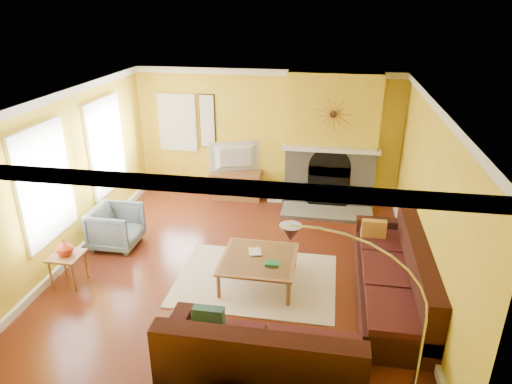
% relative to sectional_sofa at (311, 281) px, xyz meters
% --- Properties ---
extents(floor, '(5.50, 6.00, 0.02)m').
position_rel_sectional_sofa_xyz_m(floor, '(-1.20, 0.85, -0.46)').
color(floor, maroon).
rests_on(floor, ground).
extents(ceiling, '(5.50, 6.00, 0.02)m').
position_rel_sectional_sofa_xyz_m(ceiling, '(-1.20, 0.85, 2.26)').
color(ceiling, white).
rests_on(ceiling, ground).
extents(wall_back, '(5.50, 0.02, 2.70)m').
position_rel_sectional_sofa_xyz_m(wall_back, '(-1.20, 3.86, 0.90)').
color(wall_back, yellow).
rests_on(wall_back, ground).
extents(wall_front, '(5.50, 0.02, 2.70)m').
position_rel_sectional_sofa_xyz_m(wall_front, '(-1.20, -2.16, 0.90)').
color(wall_front, yellow).
rests_on(wall_front, ground).
extents(wall_left, '(0.02, 6.00, 2.70)m').
position_rel_sectional_sofa_xyz_m(wall_left, '(-3.96, 0.85, 0.90)').
color(wall_left, yellow).
rests_on(wall_left, ground).
extents(wall_right, '(0.02, 6.00, 2.70)m').
position_rel_sectional_sofa_xyz_m(wall_right, '(1.56, 0.85, 0.90)').
color(wall_right, yellow).
rests_on(wall_right, ground).
extents(baseboard, '(5.50, 6.00, 0.12)m').
position_rel_sectional_sofa_xyz_m(baseboard, '(-1.20, 0.85, -0.39)').
color(baseboard, white).
rests_on(baseboard, floor).
extents(crown_molding, '(5.50, 6.00, 0.12)m').
position_rel_sectional_sofa_xyz_m(crown_molding, '(-1.20, 0.85, 2.19)').
color(crown_molding, white).
rests_on(crown_molding, ceiling).
extents(window_left_near, '(0.06, 1.22, 1.72)m').
position_rel_sectional_sofa_xyz_m(window_left_near, '(-3.92, 2.15, 1.05)').
color(window_left_near, white).
rests_on(window_left_near, wall_left).
extents(window_left_far, '(0.06, 1.22, 1.72)m').
position_rel_sectional_sofa_xyz_m(window_left_far, '(-3.92, 0.25, 1.05)').
color(window_left_far, white).
rests_on(window_left_far, wall_left).
extents(window_back, '(0.82, 0.06, 1.22)m').
position_rel_sectional_sofa_xyz_m(window_back, '(-3.10, 3.81, 1.10)').
color(window_back, white).
rests_on(window_back, wall_back).
extents(wall_art, '(0.34, 0.04, 1.14)m').
position_rel_sectional_sofa_xyz_m(wall_art, '(-2.45, 3.82, 1.15)').
color(wall_art, white).
rests_on(wall_art, wall_back).
extents(fireplace, '(1.80, 0.40, 2.70)m').
position_rel_sectional_sofa_xyz_m(fireplace, '(0.15, 3.65, 0.90)').
color(fireplace, gray).
rests_on(fireplace, floor).
extents(mantel, '(1.92, 0.22, 0.08)m').
position_rel_sectional_sofa_xyz_m(mantel, '(0.15, 3.41, 0.80)').
color(mantel, white).
rests_on(mantel, fireplace).
extents(hearth, '(1.80, 0.70, 0.06)m').
position_rel_sectional_sofa_xyz_m(hearth, '(0.15, 3.10, -0.42)').
color(hearth, gray).
rests_on(hearth, floor).
extents(sunburst, '(0.70, 0.04, 0.70)m').
position_rel_sectional_sofa_xyz_m(sunburst, '(0.15, 3.42, 1.50)').
color(sunburst, olive).
rests_on(sunburst, fireplace).
extents(rug, '(2.40, 1.80, 0.02)m').
position_rel_sectional_sofa_xyz_m(rug, '(-0.85, 0.55, -0.44)').
color(rug, beige).
rests_on(rug, floor).
extents(sectional_sofa, '(3.10, 3.70, 0.90)m').
position_rel_sectional_sofa_xyz_m(sectional_sofa, '(0.00, 0.00, 0.00)').
color(sectional_sofa, '#331510').
rests_on(sectional_sofa, floor).
extents(coffee_table, '(1.10, 1.10, 0.44)m').
position_rel_sectional_sofa_xyz_m(coffee_table, '(-0.80, 0.50, -0.23)').
color(coffee_table, white).
rests_on(coffee_table, floor).
extents(media_console, '(1.07, 0.48, 0.59)m').
position_rel_sectional_sofa_xyz_m(media_console, '(-1.80, 3.60, -0.16)').
color(media_console, '#925D35').
rests_on(media_console, floor).
extents(tv, '(1.08, 0.51, 0.63)m').
position_rel_sectional_sofa_xyz_m(tv, '(-1.80, 3.60, 0.46)').
color(tv, black).
rests_on(tv, media_console).
extents(subwoofer, '(0.33, 0.33, 0.33)m').
position_rel_sectional_sofa_xyz_m(subwoofer, '(-0.95, 3.63, -0.29)').
color(subwoofer, white).
rests_on(subwoofer, floor).
extents(armchair, '(0.79, 0.77, 0.72)m').
position_rel_sectional_sofa_xyz_m(armchair, '(-3.40, 1.20, -0.09)').
color(armchair, slate).
rests_on(armchair, floor).
extents(side_table, '(0.45, 0.45, 0.49)m').
position_rel_sectional_sofa_xyz_m(side_table, '(-3.60, 0.00, -0.20)').
color(side_table, '#925D35').
rests_on(side_table, floor).
extents(vase, '(0.24, 0.24, 0.25)m').
position_rel_sectional_sofa_xyz_m(vase, '(-3.60, 0.00, 0.17)').
color(vase, red).
rests_on(vase, side_table).
extents(book, '(0.23, 0.28, 0.02)m').
position_rel_sectional_sofa_xyz_m(book, '(-0.97, 0.61, -0.00)').
color(book, white).
rests_on(book, coffee_table).
extents(arc_lamp, '(1.36, 0.36, 2.13)m').
position_rel_sectional_sofa_xyz_m(arc_lamp, '(0.52, -1.70, 0.62)').
color(arc_lamp, silver).
rests_on(arc_lamp, floor).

